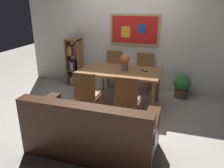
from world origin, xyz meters
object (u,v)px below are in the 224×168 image
(leather_couch, at_px, (91,132))
(dining_chair_far_left, at_px, (113,67))
(dining_chair_near_left, at_px, (87,92))
(potted_ivy, at_px, (182,86))
(flower_vase, at_px, (125,61))
(dining_chair_near_right, at_px, (128,97))
(bookshelf, at_px, (74,64))
(tv_remote, at_px, (144,71))
(dining_table, at_px, (120,74))
(dining_chair_far_right, at_px, (144,70))

(leather_couch, bearing_deg, dining_chair_far_left, 100.49)
(dining_chair_near_left, distance_m, leather_couch, 0.98)
(potted_ivy, bearing_deg, flower_vase, -149.24)
(potted_ivy, bearing_deg, dining_chair_near_right, -118.52)
(dining_chair_near_right, bearing_deg, bookshelf, 138.38)
(dining_chair_near_right, height_order, flower_vase, flower_vase)
(dining_chair_near_left, height_order, tv_remote, dining_chair_near_left)
(leather_couch, height_order, potted_ivy, leather_couch)
(dining_table, bearing_deg, dining_chair_far_left, 116.39)
(dining_chair_far_right, bearing_deg, dining_table, -113.09)
(flower_vase, bearing_deg, dining_chair_far_left, 122.89)
(dining_chair_far_right, xyz_separation_m, potted_ivy, (0.87, -0.07, -0.26))
(dining_chair_near_left, height_order, dining_chair_near_right, same)
(dining_chair_near_right, distance_m, leather_couch, 0.93)
(dining_table, height_order, potted_ivy, dining_table)
(dining_chair_far_right, relative_size, dining_chair_far_left, 1.00)
(dining_chair_near_right, relative_size, dining_chair_far_left, 1.00)
(flower_vase, bearing_deg, dining_chair_near_left, -117.12)
(dining_chair_far_right, height_order, dining_chair_far_left, same)
(dining_chair_far_right, height_order, bookshelf, bookshelf)
(dining_table, distance_m, tv_remote, 0.50)
(dining_table, height_order, tv_remote, tv_remote)
(dining_table, xyz_separation_m, dining_chair_far_right, (0.35, 0.81, -0.10))
(dining_chair_near_right, bearing_deg, flower_vase, 108.07)
(bookshelf, height_order, potted_ivy, bookshelf)
(dining_chair_near_left, distance_m, tv_remote, 1.26)
(tv_remote, bearing_deg, potted_ivy, 41.30)
(bookshelf, bearing_deg, dining_table, -28.41)
(dining_chair_far_left, distance_m, leather_couch, 2.52)
(dining_chair_far_right, distance_m, potted_ivy, 0.91)
(leather_couch, bearing_deg, dining_chair_far_right, 83.44)
(dining_table, bearing_deg, bookshelf, 151.59)
(dining_table, distance_m, dining_chair_far_right, 0.89)
(potted_ivy, bearing_deg, bookshelf, 179.40)
(dining_chair_near_left, height_order, potted_ivy, dining_chair_near_left)
(dining_chair_far_right, bearing_deg, dining_chair_near_right, -89.24)
(dining_chair_far_right, xyz_separation_m, dining_chair_near_left, (-0.72, -1.62, 0.00))
(dining_table, xyz_separation_m, flower_vase, (0.08, 0.06, 0.27))
(leather_couch, height_order, tv_remote, leather_couch)
(dining_chair_near_left, relative_size, flower_vase, 2.88)
(dining_chair_near_left, relative_size, dining_chair_near_right, 1.00)
(dining_table, bearing_deg, dining_chair_near_left, -114.53)
(tv_remote, bearing_deg, bookshelf, 160.39)
(leather_couch, xyz_separation_m, potted_ivy, (1.15, 2.41, -0.04))
(dining_chair_far_right, relative_size, tv_remote, 6.40)
(dining_chair_far_left, distance_m, tv_remote, 1.14)
(dining_table, height_order, bookshelf, bookshelf)
(flower_vase, bearing_deg, tv_remote, 4.03)
(flower_vase, bearing_deg, potted_ivy, 30.76)
(dining_chair_near_left, bearing_deg, bookshelf, 123.55)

